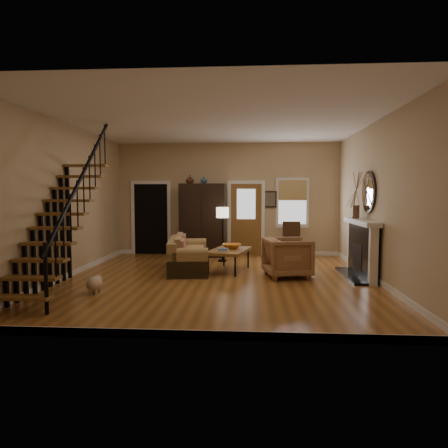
# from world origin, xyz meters

# --- Properties ---
(room) EXTENTS (7.00, 7.33, 3.30)m
(room) POSITION_xyz_m (-0.41, 1.76, 1.51)
(room) COLOR #9B5F27
(room) RESTS_ON ground
(staircase) EXTENTS (0.94, 2.80, 3.20)m
(staircase) POSITION_xyz_m (-2.78, -1.30, 1.60)
(staircase) COLOR brown
(staircase) RESTS_ON ground
(fireplace) EXTENTS (0.33, 1.95, 2.30)m
(fireplace) POSITION_xyz_m (3.13, 0.50, 0.74)
(fireplace) COLOR black
(fireplace) RESTS_ON ground
(armoire) EXTENTS (1.30, 0.60, 2.10)m
(armoire) POSITION_xyz_m (-0.70, 3.15, 1.05)
(armoire) COLOR black
(armoire) RESTS_ON ground
(vase_a) EXTENTS (0.24, 0.24, 0.25)m
(vase_a) POSITION_xyz_m (-1.05, 3.05, 2.22)
(vase_a) COLOR #4C2619
(vase_a) RESTS_ON armoire
(vase_b) EXTENTS (0.20, 0.20, 0.21)m
(vase_b) POSITION_xyz_m (-0.65, 3.05, 2.21)
(vase_b) COLOR #334C60
(vase_b) RESTS_ON armoire
(sofa) EXTENTS (1.14, 2.13, 0.76)m
(sofa) POSITION_xyz_m (-0.77, 0.93, 0.38)
(sofa) COLOR #9B7946
(sofa) RESTS_ON ground
(coffee_table) EXTENTS (1.08, 1.49, 0.51)m
(coffee_table) POSITION_xyz_m (0.18, 0.95, 0.26)
(coffee_table) COLOR brown
(coffee_table) RESTS_ON ground
(bowl) EXTENTS (0.46, 0.46, 0.11)m
(bowl) POSITION_xyz_m (0.23, 1.10, 0.57)
(bowl) COLOR orange
(bowl) RESTS_ON coffee_table
(books) EXTENTS (0.25, 0.33, 0.06)m
(books) POSITION_xyz_m (0.06, 0.65, 0.54)
(books) COLOR beige
(books) RESTS_ON coffee_table
(armchair_left) EXTENTS (1.11, 1.09, 0.86)m
(armchair_left) POSITION_xyz_m (1.49, 0.36, 0.43)
(armchair_left) COLOR brown
(armchair_left) RESTS_ON ground
(armchair_right) EXTENTS (1.04, 1.02, 0.78)m
(armchair_right) POSITION_xyz_m (1.56, 0.75, 0.39)
(armchair_right) COLOR brown
(armchair_right) RESTS_ON ground
(floor_lamp) EXTENTS (0.38, 0.38, 1.45)m
(floor_lamp) POSITION_xyz_m (-0.07, 2.30, 0.73)
(floor_lamp) COLOR black
(floor_lamp) RESTS_ON ground
(side_chair) EXTENTS (0.54, 0.54, 1.02)m
(side_chair) POSITION_xyz_m (1.85, 2.95, 0.51)
(side_chair) COLOR #3E2513
(side_chair) RESTS_ON ground
(dog) EXTENTS (0.31, 0.48, 0.33)m
(dog) POSITION_xyz_m (-2.15, -1.33, 0.16)
(dog) COLOR #D1B18E
(dog) RESTS_ON ground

